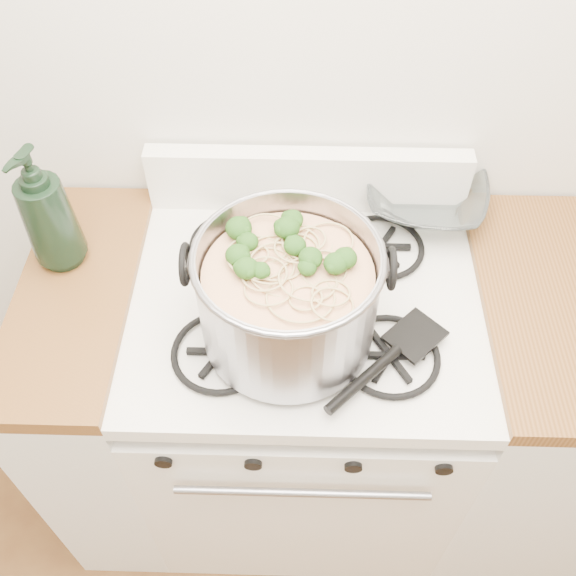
{
  "coord_description": "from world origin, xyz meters",
  "views": [
    {
      "loc": [
        -0.02,
        0.4,
        1.99
      ],
      "look_at": [
        -0.04,
        1.16,
        1.06
      ],
      "focal_mm": 40.0,
      "sensor_mm": 36.0,
      "label": 1
    }
  ],
  "objects_px": {
    "gas_range": "(302,406)",
    "glass_bowl": "(425,202)",
    "stock_pot": "(288,297)",
    "bottle": "(45,209)",
    "spatula": "(416,334)"
  },
  "relations": [
    {
      "from": "bottle",
      "to": "glass_bowl",
      "type": "bearing_deg",
      "value": 31.62
    },
    {
      "from": "stock_pot",
      "to": "spatula",
      "type": "height_order",
      "value": "stock_pot"
    },
    {
      "from": "stock_pot",
      "to": "glass_bowl",
      "type": "distance_m",
      "value": 0.5
    },
    {
      "from": "gas_range",
      "to": "stock_pot",
      "type": "height_order",
      "value": "stock_pot"
    },
    {
      "from": "stock_pot",
      "to": "bottle",
      "type": "distance_m",
      "value": 0.55
    },
    {
      "from": "gas_range",
      "to": "glass_bowl",
      "type": "xyz_separation_m",
      "value": [
        0.28,
        0.28,
        0.5
      ]
    },
    {
      "from": "gas_range",
      "to": "bottle",
      "type": "height_order",
      "value": "bottle"
    },
    {
      "from": "gas_range",
      "to": "stock_pot",
      "type": "distance_m",
      "value": 0.61
    },
    {
      "from": "gas_range",
      "to": "bottle",
      "type": "distance_m",
      "value": 0.84
    },
    {
      "from": "stock_pot",
      "to": "glass_bowl",
      "type": "relative_size",
      "value": 3.39
    },
    {
      "from": "gas_range",
      "to": "bottle",
      "type": "xyz_separation_m",
      "value": [
        -0.55,
        0.09,
        0.63
      ]
    },
    {
      "from": "glass_bowl",
      "to": "gas_range",
      "type": "bearing_deg",
      "value": -135.28
    },
    {
      "from": "stock_pot",
      "to": "bottle",
      "type": "bearing_deg",
      "value": 159.32
    },
    {
      "from": "gas_range",
      "to": "glass_bowl",
      "type": "distance_m",
      "value": 0.64
    },
    {
      "from": "stock_pot",
      "to": "glass_bowl",
      "type": "xyz_separation_m",
      "value": [
        0.32,
        0.38,
        -0.1
      ]
    }
  ]
}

